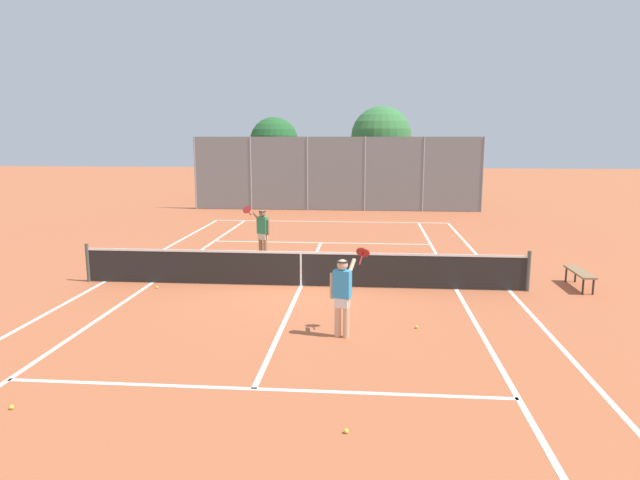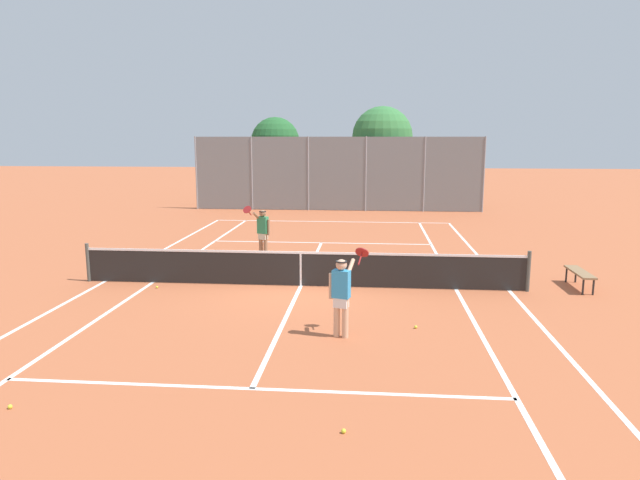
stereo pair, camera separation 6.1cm
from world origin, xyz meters
name	(u,v)px [view 2 (the right image)]	position (x,y,z in m)	size (l,w,h in m)	color
ground_plane	(301,286)	(0.00, 0.00, 0.00)	(120.00, 120.00, 0.00)	#B25B38
court_line_markings	(301,286)	(0.00, 0.00, 0.00)	(11.10, 23.90, 0.01)	white
tennis_net	(301,268)	(0.00, 0.00, 0.51)	(12.00, 0.10, 1.07)	#474C47
player_near_side	(342,292)	(1.30, -3.86, 0.93)	(0.81, 0.70, 1.77)	#D8A884
player_far_left	(263,230)	(-1.70, 3.53, 0.93)	(0.84, 0.69, 1.77)	#936B4C
loose_tennis_ball_0	(157,287)	(-3.79, -0.57, 0.03)	(0.07, 0.07, 0.07)	#D1DB33
loose_tennis_ball_1	(416,327)	(2.83, -3.22, 0.03)	(0.07, 0.07, 0.07)	#D1DB33
loose_tennis_ball_2	(344,431)	(1.53, -7.66, 0.03)	(0.07, 0.07, 0.07)	#D1DB33
loose_tennis_ball_3	(10,407)	(-3.43, -7.39, 0.03)	(0.07, 0.07, 0.07)	#D1DB33
courtside_bench	(580,273)	(7.40, 0.43, 0.41)	(0.36, 1.50, 0.47)	olive
back_fence	(337,174)	(0.00, 16.10, 2.00)	(15.66, 0.08, 3.99)	gray
tree_behind_left	(275,144)	(-3.85, 19.14, 3.57)	(2.88, 2.88, 5.12)	brown
tree_behind_right	(381,139)	(2.36, 18.24, 3.85)	(3.43, 3.43, 5.68)	brown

